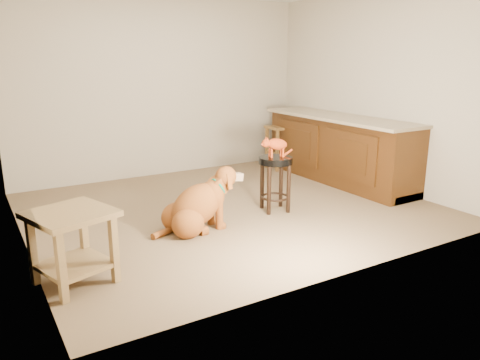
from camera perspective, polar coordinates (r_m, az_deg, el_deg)
floor at (r=5.57m, az=-1.09°, el=-3.43°), size 4.50×4.00×0.01m
room_shell at (r=5.29m, az=-1.19°, el=14.08°), size 4.54×4.04×2.62m
cabinet_run at (r=6.82m, az=11.95°, el=3.49°), size 0.70×2.56×0.94m
padded_stool at (r=5.38m, az=4.34°, el=0.89°), size 0.40×0.40×0.64m
wood_stool at (r=7.48m, az=4.86°, el=4.07°), size 0.38×0.38×0.68m
side_table at (r=3.88m, az=-19.78°, el=-6.48°), size 0.73×0.73×0.60m
golden_retriever at (r=4.82m, az=-5.24°, el=-3.28°), size 1.08×0.54×0.68m
tabby_kitten at (r=5.31m, az=4.31°, el=4.30°), size 0.42×0.18×0.26m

